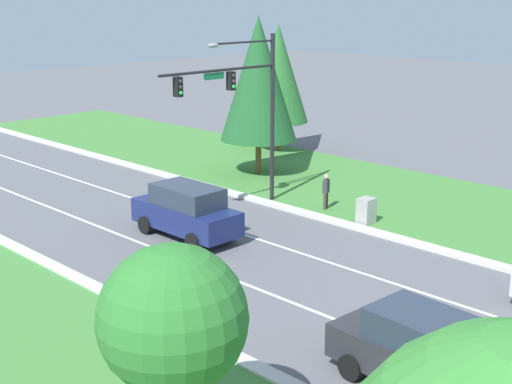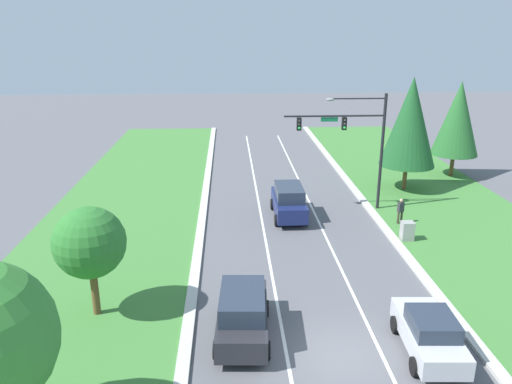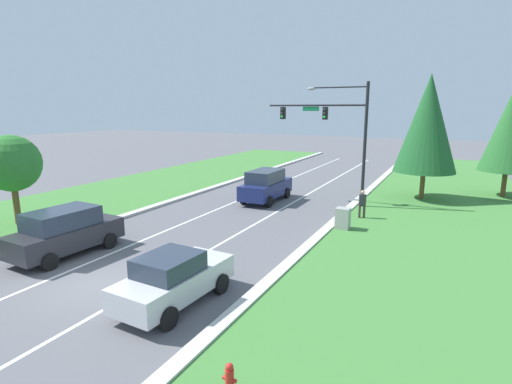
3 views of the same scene
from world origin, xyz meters
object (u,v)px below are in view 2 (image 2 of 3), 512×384
Objects in this scene: navy_suv at (289,201)px; pedestrian at (401,210)px; utility_cabinet at (407,231)px; conifer_far_right_tree at (410,122)px; charcoal_suv at (243,313)px; conifer_near_right_tree at (458,118)px; traffic_signal_mast at (355,135)px; silver_sedan at (429,333)px; oak_far_left_tree at (90,243)px.

pedestrian is at bearing -13.49° from navy_suv.
utility_cabinet is (6.39, -4.21, -0.51)m from navy_suv.
conifer_far_right_tree reaches higher than pedestrian.
conifer_near_right_tree reaches higher than charcoal_suv.
conifer_near_right_tree is (10.22, 7.45, -0.31)m from traffic_signal_mast.
charcoal_suv is at bearing -104.54° from navy_suv.
navy_suv is at bearing -150.94° from conifer_far_right_tree.
navy_suv reaches higher than silver_sedan.
pedestrian is 0.20× the size of conifer_far_right_tree.
traffic_signal_mast is at bearing 64.71° from charcoal_suv.
silver_sedan is 13.83m from oak_far_left_tree.
conifer_near_right_tree is 31.30m from oak_far_left_tree.
traffic_signal_mast is at bearing -141.17° from conifer_far_right_tree.
charcoal_suv is at bearing -17.10° from oak_far_left_tree.
traffic_signal_mast reaches higher than pedestrian.
oak_far_left_tree reaches higher than pedestrian.
traffic_signal_mast is 0.92× the size of conifer_far_right_tree.
charcoal_suv is 28.44m from conifer_near_right_tree.
navy_suv is (-3.57, 14.57, 0.23)m from silver_sedan.
silver_sedan is at bearing -115.44° from conifer_near_right_tree.
navy_suv is at bearing 107.06° from silver_sedan.
silver_sedan is 0.90× the size of navy_suv.
conifer_near_right_tree is 6.14m from conifer_far_right_tree.
oak_far_left_tree is (-13.17, 3.40, 2.50)m from silver_sedan.
traffic_signal_mast is 5.63m from pedestrian.
conifer_far_right_tree reaches higher than charcoal_suv.
traffic_signal_mast reaches higher than silver_sedan.
charcoal_suv is 0.61× the size of conifer_near_right_tree.
charcoal_suv is 2.84× the size of pedestrian.
oak_far_left_tree is at bearing -130.70° from navy_suv.
utility_cabinet is 0.24× the size of oak_far_left_tree.
pedestrian is (6.83, -1.64, -0.16)m from navy_suv.
conifer_near_right_tree reaches higher than pedestrian.
charcoal_suv is at bearing 27.11° from pedestrian.
navy_suv is 7.66m from utility_cabinet.
conifer_far_right_tree is at bearing 58.28° from charcoal_suv.
conifer_near_right_tree is at bearing 36.09° from traffic_signal_mast.
silver_sedan is at bearing -105.20° from utility_cabinet.
utility_cabinet is at bearing -69.52° from traffic_signal_mast.
traffic_signal_mast is 18.73m from oak_far_left_tree.
utility_cabinet is 15.82m from conifer_near_right_tree.
oak_far_left_tree is at bearing 8.99° from pedestrian.
silver_sedan is 0.56× the size of conifer_near_right_tree.
charcoal_suv reaches higher than silver_sedan.
traffic_signal_mast reaches higher than oak_far_left_tree.
navy_suv is 17.37m from conifer_near_right_tree.
silver_sedan is 3.70× the size of utility_cabinet.
conifer_far_right_tree reaches higher than conifer_near_right_tree.
navy_suv is 4.12× the size of utility_cabinet.
charcoal_suv reaches higher than pedestrian.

